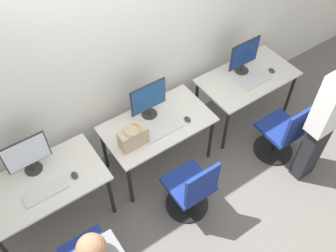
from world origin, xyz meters
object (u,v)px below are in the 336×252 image
object	(u,v)px
mouse_center	(187,119)
mouse_right	(272,70)
monitor_center	(148,99)
keyboard_center	(164,130)
mouse_left	(75,175)
handbag	(133,137)
office_chair_center	(191,191)
office_chair_right	(282,134)
monitor_left	(27,155)
keyboard_left	(46,192)
keyboard_right	(255,81)
person_right	(327,117)
monitor_right	(244,56)

from	to	relation	value
mouse_center	mouse_right	bearing A→B (deg)	2.28
monitor_center	keyboard_center	xyz separation A→B (m)	(0.00, -0.29, -0.23)
mouse_left	handbag	world-z (taller)	handbag
office_chair_center	mouse_right	world-z (taller)	office_chair_center
mouse_center	office_chair_right	bearing A→B (deg)	-30.75
monitor_left	keyboard_left	size ratio (longest dim) A/B	1.04
keyboard_left	keyboard_center	bearing A→B (deg)	-0.32
monitor_left	keyboard_right	distance (m)	2.69
mouse_right	person_right	distance (m)	1.08
mouse_center	person_right	bearing A→B (deg)	-42.72
mouse_left	keyboard_center	xyz separation A→B (m)	(1.04, -0.02, -0.01)
person_right	mouse_right	bearing A→B (deg)	73.00
monitor_left	office_chair_center	distance (m)	1.67
keyboard_center	mouse_center	distance (m)	0.30
monitor_left	keyboard_left	distance (m)	0.39
keyboard_center	monitor_left	bearing A→B (deg)	166.40
monitor_right	office_chair_right	bearing A→B (deg)	-93.73
mouse_center	handbag	bearing A→B (deg)	175.75
monitor_left	monitor_center	bearing A→B (deg)	-1.39
office_chair_center	handbag	xyz separation A→B (m)	(-0.29, 0.63, 0.46)
mouse_right	monitor_right	bearing A→B (deg)	143.22
mouse_right	keyboard_center	bearing A→B (deg)	-178.93
monitor_center	office_chair_right	size ratio (longest dim) A/B	0.50
keyboard_left	office_chair_right	bearing A→B (deg)	-13.23
mouse_right	keyboard_left	bearing A→B (deg)	-179.56
office_chair_right	monitor_center	bearing A→B (deg)	144.93
monitor_right	mouse_right	distance (m)	0.43
keyboard_right	person_right	world-z (taller)	person_right
keyboard_left	handbag	bearing A→B (deg)	1.10
handbag	mouse_right	bearing A→B (deg)	0.12
office_chair_right	person_right	size ratio (longest dim) A/B	0.50
keyboard_center	office_chair_center	size ratio (longest dim) A/B	0.48
keyboard_center	office_chair_center	xyz separation A→B (m)	(-0.07, -0.60, -0.35)
keyboard_left	mouse_right	xyz separation A→B (m)	(2.96, 0.02, 0.01)
monitor_left	mouse_center	xyz separation A→B (m)	(1.63, -0.34, -0.22)
monitor_right	keyboard_right	xyz separation A→B (m)	(-0.00, -0.25, -0.23)
keyboard_left	handbag	xyz separation A→B (m)	(0.97, 0.02, 0.11)
monitor_center	keyboard_left	bearing A→B (deg)	-168.02
monitor_left	monitor_center	xyz separation A→B (m)	(1.33, -0.03, 0.00)
keyboard_left	person_right	xyz separation A→B (m)	(2.66, -0.98, 0.26)
monitor_right	keyboard_right	size ratio (longest dim) A/B	1.04
monitor_left	keyboard_right	bearing A→B (deg)	-6.79
mouse_left	office_chair_center	size ratio (longest dim) A/B	0.10
person_right	office_chair_center	bearing A→B (deg)	165.15
mouse_left	office_chair_center	world-z (taller)	office_chair_center
monitor_center	mouse_right	xyz separation A→B (m)	(1.63, -0.26, -0.22)
keyboard_left	office_chair_center	distance (m)	1.45
monitor_center	handbag	xyz separation A→B (m)	(-0.36, -0.26, -0.12)
monitor_left	office_chair_right	bearing A→B (deg)	-19.59
monitor_left	monitor_right	bearing A→B (deg)	-1.48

